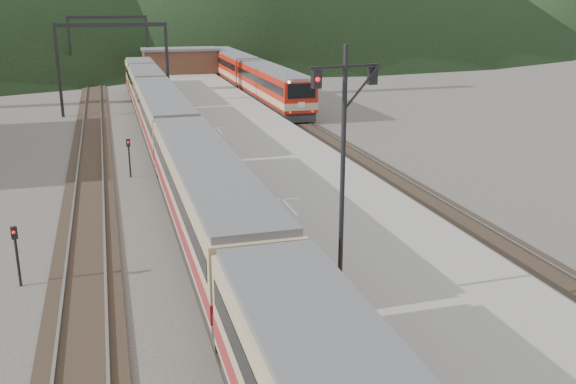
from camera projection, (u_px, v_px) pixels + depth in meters
name	position (u px, v px, depth m)	size (l,w,h in m)	color
track_main	(166.00, 147.00, 44.58)	(2.60, 200.00, 0.23)	black
track_far	(91.00, 152.00, 43.27)	(2.60, 200.00, 0.23)	black
track_second	(322.00, 138.00, 47.59)	(2.60, 200.00, 0.23)	black
platform	(251.00, 142.00, 44.08)	(8.00, 100.00, 1.00)	gray
gantry_near	(113.00, 51.00, 56.05)	(9.55, 0.25, 8.00)	black
gantry_far	(108.00, 36.00, 79.07)	(9.55, 0.25, 8.00)	black
station_shed	(180.00, 60.00, 80.31)	(9.40, 4.40, 3.10)	#503223
main_train	(180.00, 148.00, 35.83)	(2.84, 77.89, 3.47)	tan
second_train	(249.00, 75.00, 69.90)	(2.86, 38.91, 3.49)	#AA180A
signal_mast	(343.00, 154.00, 18.34)	(2.18, 0.54, 7.78)	black
short_signal_b	(129.00, 153.00, 36.88)	(0.24, 0.19, 2.27)	black
short_signal_c	(16.00, 248.00, 22.76)	(0.25, 0.20, 2.27)	black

